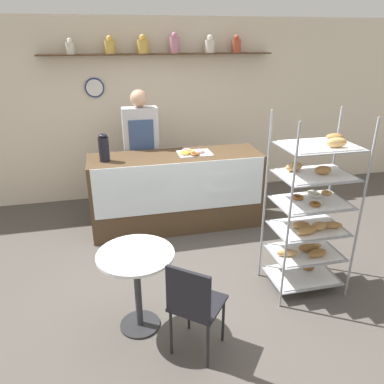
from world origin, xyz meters
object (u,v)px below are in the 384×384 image
object	(u,v)px
pastry_rack	(311,215)
person_worker	(141,149)
cafe_table	(137,273)
coffee_carafe	(104,148)
cafe_chair	(193,302)
donut_tray_counter	(192,153)

from	to	relation	value
pastry_rack	person_worker	xyz separation A→B (m)	(-1.39, 2.17, 0.15)
cafe_table	coffee_carafe	size ratio (longest dim) A/B	2.21
cafe_table	cafe_chair	bearing A→B (deg)	-47.81
donut_tray_counter	cafe_table	bearing A→B (deg)	-116.48
coffee_carafe	donut_tray_counter	size ratio (longest dim) A/B	0.79
cafe_table	donut_tray_counter	xyz separation A→B (m)	(0.92, 1.85, 0.46)
pastry_rack	donut_tray_counter	bearing A→B (deg)	115.67
cafe_chair	person_worker	bearing A→B (deg)	-49.09
pastry_rack	cafe_chair	world-z (taller)	pastry_rack
pastry_rack	donut_tray_counter	size ratio (longest dim) A/B	4.14
person_worker	donut_tray_counter	xyz separation A→B (m)	(0.60, -0.52, 0.05)
donut_tray_counter	person_worker	bearing A→B (deg)	139.23
pastry_rack	cafe_chair	bearing A→B (deg)	-154.51
pastry_rack	person_worker	distance (m)	2.58
cafe_table	coffee_carafe	xyz separation A→B (m)	(-0.19, 1.81, 0.61)
person_worker	cafe_table	distance (m)	2.42
cafe_chair	donut_tray_counter	size ratio (longest dim) A/B	1.98
cafe_table	donut_tray_counter	distance (m)	2.12
pastry_rack	cafe_table	distance (m)	1.74
coffee_carafe	cafe_chair	bearing A→B (deg)	-75.57
cafe_table	coffee_carafe	world-z (taller)	coffee_carafe
cafe_chair	donut_tray_counter	bearing A→B (deg)	-63.63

